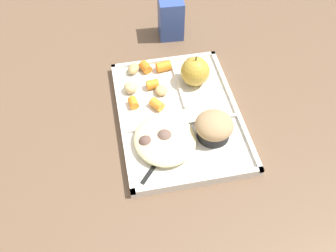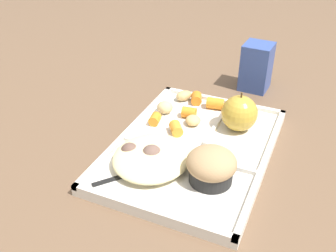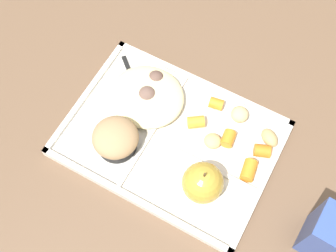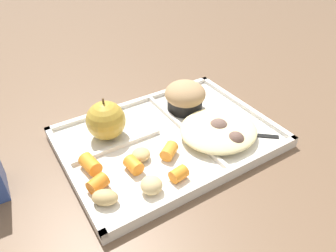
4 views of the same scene
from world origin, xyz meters
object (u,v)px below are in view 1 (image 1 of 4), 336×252
at_px(bran_muffin, 214,127).
at_px(milk_carton, 171,18).
at_px(green_apple, 195,71).
at_px(lunch_tray, 179,115).
at_px(plastic_fork, 164,153).

bearing_deg(bran_muffin, milk_carton, -177.50).
height_order(green_apple, bran_muffin, green_apple).
relative_size(green_apple, milk_carton, 0.72).
bearing_deg(milk_carton, lunch_tray, -4.93).
height_order(plastic_fork, milk_carton, milk_carton).
relative_size(lunch_tray, milk_carton, 3.37).
distance_m(lunch_tray, plastic_fork, 0.12).
xyz_separation_m(plastic_fork, milk_carton, (-0.41, 0.10, 0.04)).
bearing_deg(milk_carton, bran_muffin, 5.50).
xyz_separation_m(bran_muffin, milk_carton, (-0.39, -0.02, 0.01)).
height_order(lunch_tray, bran_muffin, bran_muffin).
bearing_deg(green_apple, lunch_tray, -32.32).
relative_size(green_apple, bran_muffin, 0.98).
distance_m(lunch_tray, green_apple, 0.12).
xyz_separation_m(green_apple, milk_carton, (-0.21, -0.02, 0.01)).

